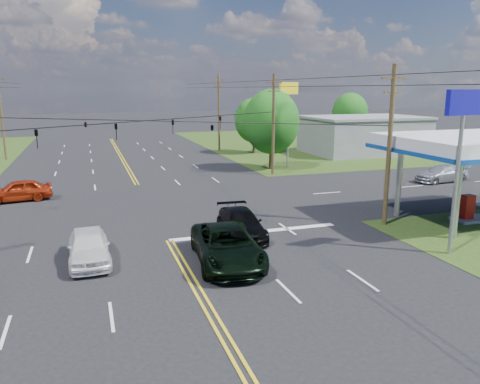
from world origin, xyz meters
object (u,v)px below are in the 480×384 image
object	(u,v)px
pole_right_far	(219,112)
tree_far_r	(350,113)
pickup_white	(89,247)
tree_right_a	(271,122)
pole_se	(389,144)
pole_ne	(273,123)
pickup_dkgreen	(227,246)
retail_ne	(363,136)
tree_right_b	(254,120)
polesign_se	(462,126)
suv_black	(241,224)
pole_left_far	(1,115)

from	to	relation	value
pole_right_far	tree_far_r	distance (m)	21.10
pickup_white	pole_right_far	bearing A→B (deg)	64.73
tree_right_a	pickup_white	size ratio (longest dim) A/B	1.75
pole_se	pole_right_far	bearing A→B (deg)	90.00
pole_ne	tree_far_r	bearing A→B (deg)	45.00
tree_far_r	pickup_dkgreen	distance (m)	53.02
pole_ne	retail_ne	bearing A→B (deg)	32.91
tree_right_b	pickup_dkgreen	size ratio (longest dim) A/B	1.14
tree_right_b	pickup_dkgreen	xyz separation A→B (m)	(-14.45, -36.15, -3.35)
pole_ne	pole_right_far	xyz separation A→B (m)	(0.00, 19.00, 0.25)
retail_ne	pole_ne	world-z (taller)	pole_ne
tree_right_b	pickup_white	xyz separation A→B (m)	(-20.66, -34.03, -3.42)
pickup_white	polesign_se	xyz separation A→B (m)	(17.16, -4.42, 5.60)
tree_right_a	suv_black	size ratio (longest dim) A/B	1.59
pole_left_far	polesign_se	distance (m)	49.80
tree_right_a	tree_far_r	world-z (taller)	tree_right_a
pole_se	suv_black	bearing A→B (deg)	176.83
pole_se	tree_right_a	distance (m)	21.02
tree_far_r	pole_left_far	bearing A→B (deg)	-177.56
pole_right_far	tree_far_r	xyz separation A→B (m)	(21.00, 2.00, -0.62)
pole_se	pole_right_far	world-z (taller)	pole_right_far
retail_ne	pickup_white	xyz separation A→B (m)	(-34.16, -30.03, -1.40)
tree_right_a	polesign_se	world-z (taller)	tree_right_a
tree_far_r	polesign_se	bearing A→B (deg)	-115.29
tree_right_b	pole_ne	bearing A→B (deg)	-103.13
pole_ne	pole_right_far	world-z (taller)	pole_right_far
tree_right_a	suv_black	xyz separation A→B (m)	(-10.04, -20.50, -4.12)
retail_ne	polesign_se	world-z (taller)	polesign_se
pole_ne	pole_left_far	xyz separation A→B (m)	(-26.00, 19.00, 0.25)
retail_ne	tree_right_b	bearing A→B (deg)	163.50
pole_ne	polesign_se	size ratio (longest dim) A/B	1.18
pole_left_far	tree_far_r	world-z (taller)	pole_left_far
pole_left_far	pole_right_far	size ratio (longest dim) A/B	1.00
pole_ne	pickup_white	bearing A→B (deg)	-132.05
retail_ne	pickup_white	distance (m)	45.50
pole_right_far	pickup_white	world-z (taller)	pole_right_far
pole_ne	tree_right_b	world-z (taller)	pole_ne
retail_ne	pickup_dkgreen	bearing A→B (deg)	-131.00
pole_ne	pole_right_far	bearing A→B (deg)	90.00
polesign_se	pole_ne	bearing A→B (deg)	90.00
pole_left_far	suv_black	bearing A→B (deg)	-65.07
retail_ne	suv_black	xyz separation A→B (m)	(-26.04, -28.50, -1.45)
tree_right_a	pickup_dkgreen	bearing A→B (deg)	-116.32
pole_left_far	pole_right_far	xyz separation A→B (m)	(26.00, 0.00, 0.00)
retail_ne	pole_ne	distance (m)	20.43
tree_right_a	pole_se	bearing A→B (deg)	-92.73
pole_se	pickup_dkgreen	distance (m)	12.09
pole_left_far	pickup_white	xyz separation A→B (m)	(8.84, -38.03, -4.37)
pole_right_far	pole_ne	bearing A→B (deg)	-90.00
pole_right_far	pickup_white	distance (m)	41.95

